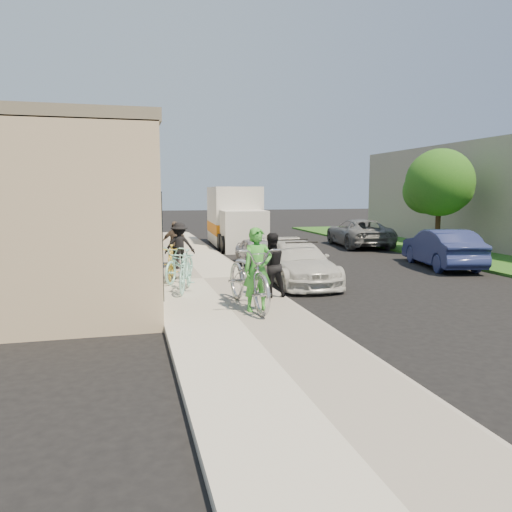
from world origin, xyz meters
TOP-DOWN VIEW (x-y plane):
  - ground at (0.00, 0.00)m, footprint 120.00×120.00m
  - sidewalk at (-2.00, 3.00)m, footprint 3.00×34.00m
  - curb at (-0.45, 3.00)m, footprint 0.12×34.00m
  - storefront at (-5.24, 7.99)m, footprint 3.60×20.00m
  - bike_rack at (-2.75, 2.64)m, footprint 0.23×0.67m
  - sandwich_board at (-3.11, 8.23)m, footprint 0.63×0.64m
  - sedan_white at (0.67, 2.33)m, footprint 1.78×4.25m
  - sedan_silver at (0.42, 5.94)m, footprint 1.20×2.97m
  - moving_truck at (1.06, 12.62)m, footprint 2.52×6.04m
  - far_car_blue at (6.70, 3.93)m, footprint 2.23×4.38m
  - far_car_gray at (6.87, 10.91)m, footprint 2.83×5.09m
  - median_tree at (8.89, 7.48)m, footprint 2.88×2.88m
  - tandem_bike at (-1.56, -0.95)m, footprint 1.14×2.69m
  - woman_rider at (-1.47, -1.35)m, footprint 0.70×0.51m
  - man_standing at (-0.80, -0.03)m, footprint 0.81×0.66m
  - cruiser_bike_a at (-2.72, 1.17)m, footprint 0.95×1.84m
  - cruiser_bike_b at (-2.70, 2.72)m, footprint 1.52×2.04m
  - cruiser_bike_c at (-2.93, 3.01)m, footprint 0.72×1.71m
  - bystander_a at (-2.47, 5.00)m, footprint 1.07×0.71m
  - bystander_b at (-2.56, 5.92)m, footprint 0.92×0.44m

SIDE VIEW (x-z plane):
  - ground at x=0.00m, z-range 0.00..0.00m
  - curb at x=-0.45m, z-range 0.00..0.13m
  - sidewalk at x=-2.00m, z-range 0.00..0.15m
  - sedan_silver at x=0.42m, z-range 0.00..1.01m
  - sedan_white at x=0.67m, z-range -0.02..1.25m
  - cruiser_bike_c at x=-2.93m, z-range 0.15..1.14m
  - cruiser_bike_b at x=-2.70m, z-range 0.15..1.17m
  - sandwich_board at x=-3.11m, z-range 0.16..1.17m
  - far_car_gray at x=6.87m, z-range 0.00..1.35m
  - cruiser_bike_a at x=-2.72m, z-range 0.15..1.21m
  - far_car_blue at x=6.70m, z-range 0.00..1.38m
  - bike_rack at x=-2.75m, z-range 0.25..1.23m
  - tandem_bike at x=-1.56m, z-range 0.15..1.52m
  - bystander_b at x=-2.56m, z-range 0.15..1.67m
  - bystander_a at x=-2.47m, z-range 0.15..1.69m
  - man_standing at x=-0.80m, z-range 0.15..1.71m
  - woman_rider at x=-1.47m, z-range 0.15..1.95m
  - moving_truck at x=1.06m, z-range -0.16..2.75m
  - storefront at x=-5.24m, z-range 0.01..4.24m
  - median_tree at x=8.89m, z-range 0.74..5.16m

